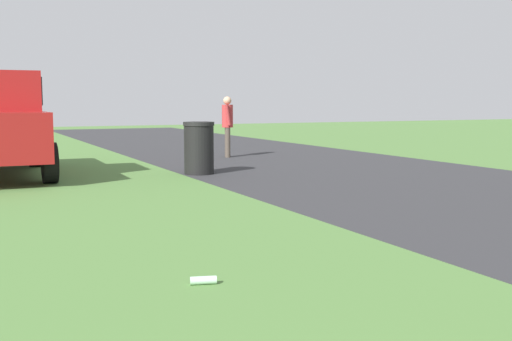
{
  "coord_description": "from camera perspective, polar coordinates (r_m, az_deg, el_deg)",
  "views": [
    {
      "loc": [
        1.55,
        3.37,
        1.52
      ],
      "look_at": [
        6.48,
        1.03,
        0.91
      ],
      "focal_mm": 43.34,
      "sensor_mm": 36.0,
      "label": 1
    }
  ],
  "objects": [
    {
      "name": "trash_bin",
      "position": [
        12.97,
        -5.29,
        2.09
      ],
      "size": [
        0.65,
        0.65,
        1.09
      ],
      "color": "black",
      "rests_on": "ground"
    },
    {
      "name": "pedestrian",
      "position": [
        16.81,
        -2.65,
        4.47
      ],
      "size": [
        0.47,
        0.3,
        1.65
      ],
      "rotation": [
        0.0,
        0.0,
        4.39
      ],
      "color": "#4C4238",
      "rests_on": "ground"
    },
    {
      "name": "litter_bottle_near_hydrant",
      "position": [
        5.25,
        -4.88,
        -10.06
      ],
      "size": [
        0.13,
        0.23,
        0.07
      ],
      "primitive_type": "cylinder",
      "rotation": [
        0.0,
        1.57,
        4.44
      ],
      "color": "#B2D8BF",
      "rests_on": "ground"
    }
  ]
}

